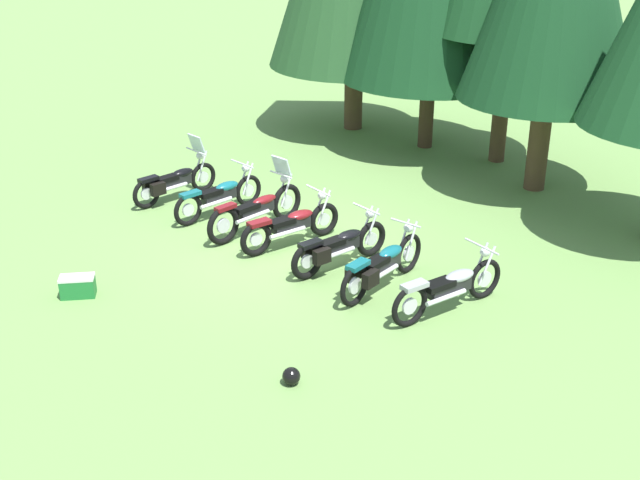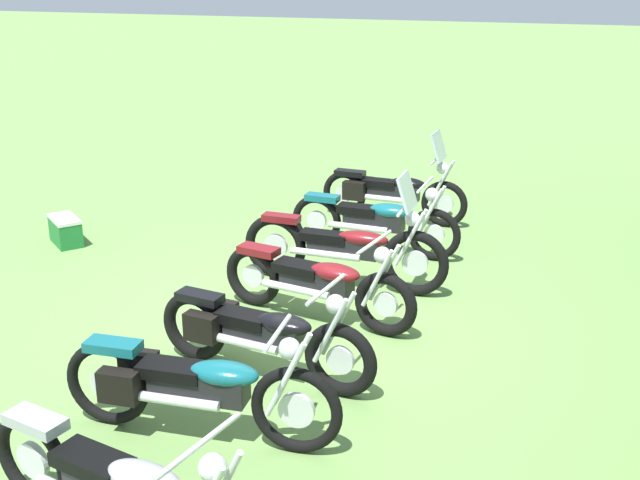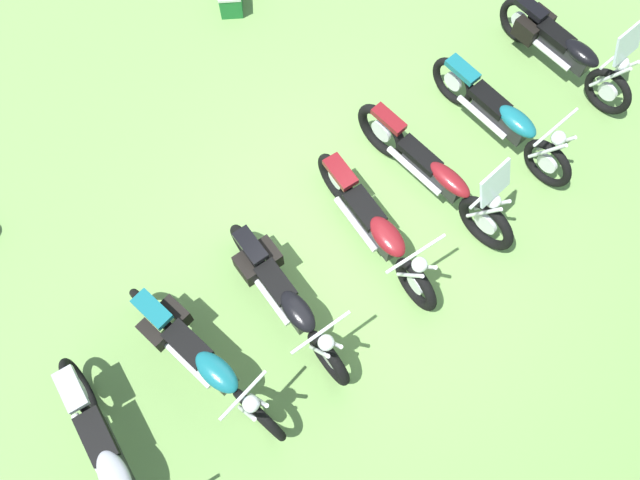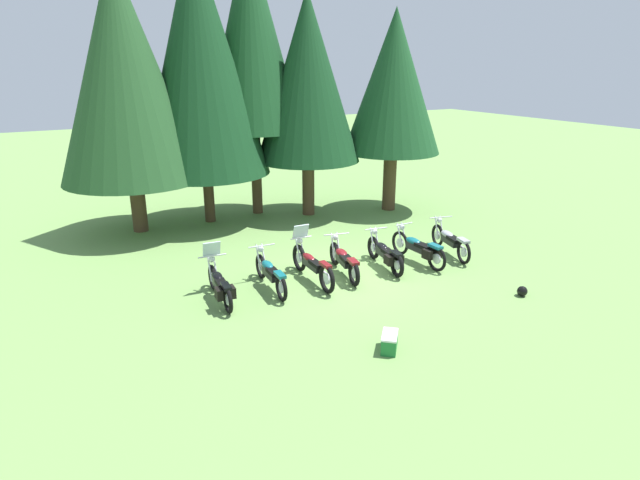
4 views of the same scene
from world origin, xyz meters
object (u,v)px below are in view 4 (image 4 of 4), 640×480
(pine_tree_2, at_px, (251,35))
(dropped_helmet, at_px, (522,291))
(motorcycle_6, at_px, (450,240))
(pine_tree_3, at_px, (308,78))
(pine_tree_1, at_px, (199,59))
(picnic_cooler, at_px, (389,342))
(motorcycle_1, at_px, (270,273))
(motorcycle_5, at_px, (419,248))
(motorcycle_2, at_px, (312,264))
(pine_tree_4, at_px, (394,83))
(pine_tree_0, at_px, (123,73))
(motorcycle_0, at_px, (220,284))
(motorcycle_3, at_px, (344,260))
(motorcycle_4, at_px, (386,254))

(pine_tree_2, bearing_deg, dropped_helmet, -74.68)
(motorcycle_6, bearing_deg, pine_tree_3, 29.31)
(pine_tree_1, bearing_deg, picnic_cooler, -88.04)
(motorcycle_1, bearing_deg, motorcycle_5, -90.75)
(motorcycle_2, distance_m, picnic_cooler, 3.95)
(motorcycle_6, height_order, pine_tree_3, pine_tree_3)
(pine_tree_2, xyz_separation_m, pine_tree_4, (4.77, -2.05, -1.63))
(pine_tree_4, bearing_deg, pine_tree_0, 168.71)
(motorcycle_5, height_order, pine_tree_2, pine_tree_2)
(pine_tree_0, relative_size, pine_tree_4, 1.17)
(motorcycle_0, distance_m, dropped_helmet, 7.53)
(motorcycle_6, bearing_deg, pine_tree_0, 61.83)
(pine_tree_0, bearing_deg, motorcycle_6, -41.87)
(motorcycle_0, distance_m, pine_tree_1, 8.76)
(motorcycle_1, bearing_deg, motorcycle_0, 97.86)
(pine_tree_1, height_order, dropped_helmet, pine_tree_1)
(pine_tree_3, bearing_deg, motorcycle_3, -108.62)
(motorcycle_3, xyz_separation_m, dropped_helmet, (3.19, -3.37, -0.30))
(motorcycle_0, height_order, motorcycle_5, motorcycle_0)
(picnic_cooler, bearing_deg, pine_tree_3, 71.56)
(pine_tree_1, height_order, pine_tree_4, pine_tree_1)
(motorcycle_0, bearing_deg, pine_tree_2, -24.57)
(motorcycle_2, height_order, pine_tree_4, pine_tree_4)
(pine_tree_4, xyz_separation_m, picnic_cooler, (-6.39, -8.87, -4.66))
(motorcycle_0, height_order, pine_tree_2, pine_tree_2)
(picnic_cooler, height_order, dropped_helmet, picnic_cooler)
(pine_tree_1, relative_size, pine_tree_4, 1.28)
(motorcycle_5, xyz_separation_m, dropped_helmet, (0.81, -3.09, -0.33))
(pine_tree_2, bearing_deg, motorcycle_4, -82.44)
(motorcycle_5, bearing_deg, motorcycle_6, -87.19)
(motorcycle_4, distance_m, pine_tree_0, 10.06)
(picnic_cooler, bearing_deg, pine_tree_4, 54.24)
(motorcycle_2, bearing_deg, motorcycle_4, -92.30)
(motorcycle_5, height_order, motorcycle_6, motorcycle_5)
(motorcycle_5, bearing_deg, motorcycle_4, 80.33)
(motorcycle_1, height_order, motorcycle_6, motorcycle_6)
(motorcycle_5, xyz_separation_m, pine_tree_3, (-0.39, 6.17, 4.56))
(motorcycle_1, distance_m, pine_tree_3, 8.47)
(motorcycle_0, height_order, motorcycle_2, motorcycle_2)
(pine_tree_0, bearing_deg, motorcycle_5, -47.55)
(pine_tree_1, distance_m, picnic_cooler, 12.01)
(pine_tree_2, xyz_separation_m, dropped_helmet, (2.85, -10.39, -6.34))
(motorcycle_6, bearing_deg, picnic_cooler, 140.67)
(motorcycle_0, xyz_separation_m, pine_tree_1, (1.89, 6.77, 5.24))
(motorcycle_3, xyz_separation_m, pine_tree_4, (5.11, 4.98, 4.42))
(pine_tree_3, bearing_deg, pine_tree_0, 171.30)
(picnic_cooler, bearing_deg, motorcycle_1, 102.39)
(motorcycle_1, bearing_deg, pine_tree_2, -15.75)
(motorcycle_1, xyz_separation_m, motorcycle_6, (5.83, -0.26, 0.01))
(pine_tree_3, bearing_deg, motorcycle_1, -125.56)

